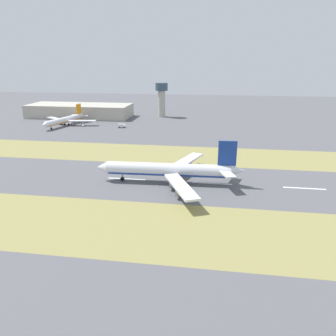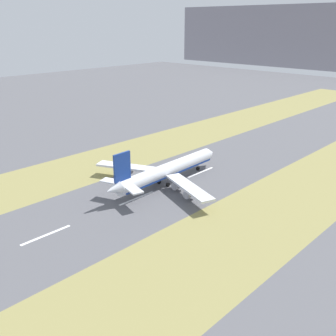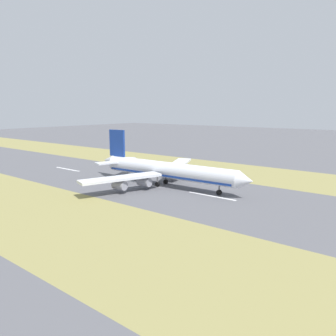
% 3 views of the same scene
% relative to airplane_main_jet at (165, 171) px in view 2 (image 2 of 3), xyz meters
% --- Properties ---
extents(ground_plane, '(800.00, 800.00, 0.00)m').
position_rel_airplane_main_jet_xyz_m(ground_plane, '(1.84, 0.81, -6.02)').
color(ground_plane, '#56565B').
extents(grass_median_west, '(40.00, 600.00, 0.01)m').
position_rel_airplane_main_jet_xyz_m(grass_median_west, '(-43.16, 0.81, -6.02)').
color(grass_median_west, olive).
rests_on(grass_median_west, ground).
extents(grass_median_east, '(40.00, 600.00, 0.01)m').
position_rel_airplane_main_jet_xyz_m(grass_median_east, '(46.84, 0.81, -6.02)').
color(grass_median_east, olive).
rests_on(grass_median_east, ground).
extents(centreline_dash_near, '(1.20, 18.00, 0.01)m').
position_rel_airplane_main_jet_xyz_m(centreline_dash_near, '(1.84, -58.10, -6.01)').
color(centreline_dash_near, silver).
rests_on(centreline_dash_near, ground).
extents(centreline_dash_mid, '(1.20, 18.00, 0.01)m').
position_rel_airplane_main_jet_xyz_m(centreline_dash_mid, '(1.84, -18.10, -6.01)').
color(centreline_dash_mid, silver).
rests_on(centreline_dash_mid, ground).
extents(centreline_dash_far, '(1.20, 18.00, 0.01)m').
position_rel_airplane_main_jet_xyz_m(centreline_dash_far, '(1.84, 21.90, -6.01)').
color(centreline_dash_far, silver).
rests_on(centreline_dash_far, ground).
extents(airplane_main_jet, '(64.09, 67.16, 20.20)m').
position_rel_airplane_main_jet_xyz_m(airplane_main_jet, '(0.00, 0.00, 0.00)').
color(airplane_main_jet, silver).
rests_on(airplane_main_jet, ground).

